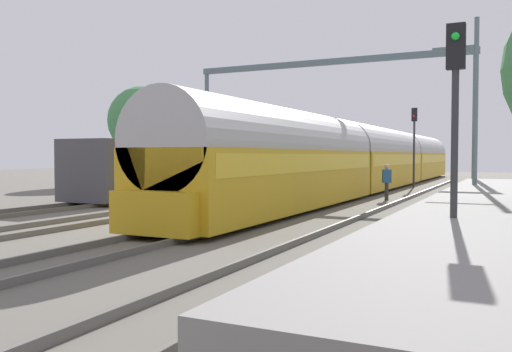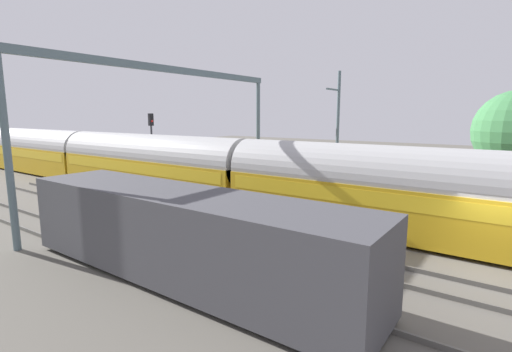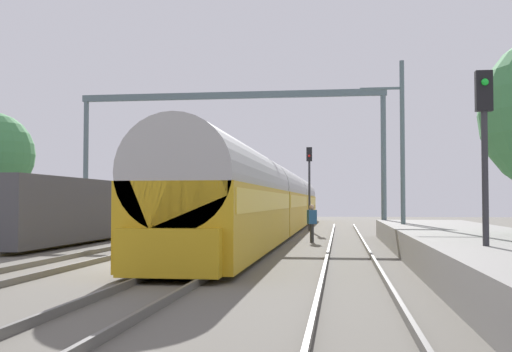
{
  "view_description": "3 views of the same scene",
  "coord_description": "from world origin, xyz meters",
  "px_view_note": "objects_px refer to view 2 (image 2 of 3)",
  "views": [
    {
      "loc": [
        10.21,
        -15.5,
        2.15
      ],
      "look_at": [
        2.08,
        1.41,
        1.44
      ],
      "focal_mm": 37.97,
      "sensor_mm": 36.0,
      "label": 1
    },
    {
      "loc": [
        -14.27,
        -0.5,
        5.27
      ],
      "look_at": [
        0.9,
        10.32,
        2.22
      ],
      "focal_mm": 26.35,
      "sensor_mm": 36.0,
      "label": 2
    },
    {
      "loc": [
        5.93,
        -18.4,
        1.87
      ],
      "look_at": [
        1.04,
        18.32,
        3.38
      ],
      "focal_mm": 44.22,
      "sensor_mm": 36.0,
      "label": 3
    }
  ],
  "objects_px": {
    "person_crossing": "(291,187)",
    "catenary_gantry": "(171,103)",
    "passenger_train": "(149,164)",
    "freight_car": "(182,235)",
    "railway_signal_far": "(152,140)"
  },
  "relations": [
    {
      "from": "passenger_train",
      "to": "person_crossing",
      "type": "xyz_separation_m",
      "value": [
        2.58,
        -9.59,
        -0.94
      ]
    },
    {
      "from": "passenger_train",
      "to": "catenary_gantry",
      "type": "xyz_separation_m",
      "value": [
        -2.08,
        -4.7,
        3.95
      ]
    },
    {
      "from": "passenger_train",
      "to": "person_crossing",
      "type": "height_order",
      "value": "passenger_train"
    },
    {
      "from": "freight_car",
      "to": "catenary_gantry",
      "type": "bearing_deg",
      "value": 49.26
    },
    {
      "from": "railway_signal_far",
      "to": "catenary_gantry",
      "type": "xyz_separation_m",
      "value": [
        -3.99,
        -6.7,
        2.52
      ]
    },
    {
      "from": "catenary_gantry",
      "to": "person_crossing",
      "type": "bearing_deg",
      "value": -46.41
    },
    {
      "from": "catenary_gantry",
      "to": "passenger_train",
      "type": "bearing_deg",
      "value": 66.15
    },
    {
      "from": "railway_signal_far",
      "to": "catenary_gantry",
      "type": "bearing_deg",
      "value": -120.79
    },
    {
      "from": "person_crossing",
      "to": "catenary_gantry",
      "type": "xyz_separation_m",
      "value": [
        -4.66,
        4.89,
        4.9
      ]
    },
    {
      "from": "person_crossing",
      "to": "railway_signal_far",
      "type": "height_order",
      "value": "railway_signal_far"
    },
    {
      "from": "railway_signal_far",
      "to": "catenary_gantry",
      "type": "relative_size",
      "value": 0.32
    },
    {
      "from": "freight_car",
      "to": "catenary_gantry",
      "type": "height_order",
      "value": "catenary_gantry"
    },
    {
      "from": "person_crossing",
      "to": "railway_signal_far",
      "type": "distance_m",
      "value": 11.86
    },
    {
      "from": "passenger_train",
      "to": "person_crossing",
      "type": "relative_size",
      "value": 28.44
    },
    {
      "from": "passenger_train",
      "to": "person_crossing",
      "type": "bearing_deg",
      "value": -74.94
    }
  ]
}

